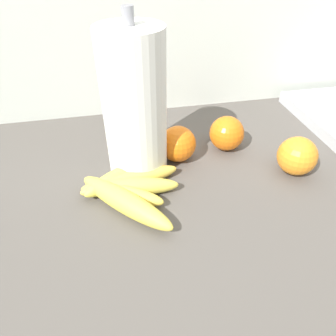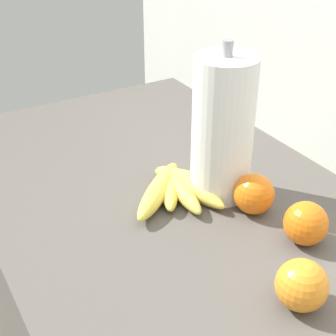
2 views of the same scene
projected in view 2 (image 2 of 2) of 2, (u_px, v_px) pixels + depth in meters
name	position (u px, v px, depth m)	size (l,w,h in m)	color
banana_bunch	(177.00, 187.00, 1.04)	(0.21, 0.24, 0.04)	#E5CF4C
orange_right	(254.00, 194.00, 0.98)	(0.08, 0.08, 0.08)	orange
orange_back_right	(302.00, 285.00, 0.76)	(0.08, 0.08, 0.08)	orange
orange_back_left	(306.00, 223.00, 0.89)	(0.08, 0.08, 0.08)	orange
paper_towel_roll	(223.00, 129.00, 0.98)	(0.12, 0.12, 0.32)	white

